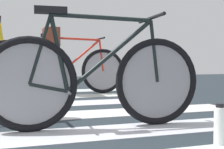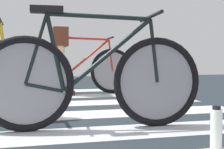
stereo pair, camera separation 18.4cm
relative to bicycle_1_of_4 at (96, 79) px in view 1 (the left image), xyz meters
name	(u,v)px [view 1 (the left image)]	position (x,y,z in m)	size (l,w,h in m)	color
bicycle_1_of_4	(96,79)	(0.00, 0.00, 0.00)	(1.74, 0.52, 0.93)	black
bicycle_3_of_4	(72,70)	(0.21, 2.38, 0.00)	(1.74, 0.52, 0.93)	black
cyclist_3_of_4	(51,52)	(-0.10, 2.37, 0.28)	(0.32, 0.42, 1.02)	beige
water_bottle	(219,125)	(0.63, -0.68, -0.26)	(0.07, 0.07, 0.26)	white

